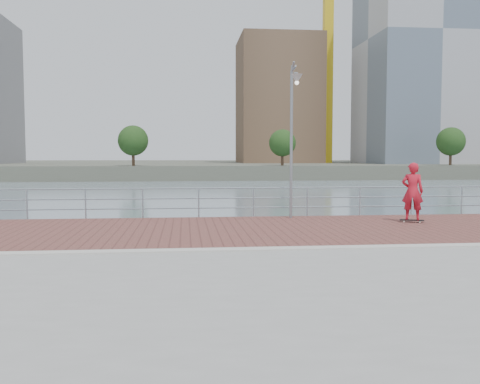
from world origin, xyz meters
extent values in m
plane|color=slate|center=(0.00, 0.00, -2.00)|extent=(400.00, 400.00, 0.00)
cube|color=gray|center=(0.00, -5.00, -1.00)|extent=(40.00, 24.00, 2.00)
cube|color=brown|center=(0.00, 3.60, 0.01)|extent=(40.00, 6.80, 0.02)
cube|color=#B7B5AD|center=(0.00, 0.00, 0.03)|extent=(40.00, 0.40, 0.06)
cube|color=#4C5142|center=(0.00, 122.50, -0.75)|extent=(320.00, 95.00, 2.50)
cylinder|color=#8C9EA8|center=(-7.18, 7.00, 0.55)|extent=(0.06, 0.06, 1.10)
cylinder|color=#8C9EA8|center=(-5.13, 7.00, 0.55)|extent=(0.06, 0.06, 1.10)
cylinder|color=#8C9EA8|center=(-3.08, 7.00, 0.55)|extent=(0.06, 0.06, 1.10)
cylinder|color=#8C9EA8|center=(-1.03, 7.00, 0.55)|extent=(0.06, 0.06, 1.10)
cylinder|color=#8C9EA8|center=(1.03, 7.00, 0.55)|extent=(0.06, 0.06, 1.10)
cylinder|color=#8C9EA8|center=(3.08, 7.00, 0.55)|extent=(0.06, 0.06, 1.10)
cylinder|color=#8C9EA8|center=(5.13, 7.00, 0.55)|extent=(0.06, 0.06, 1.10)
cylinder|color=#8C9EA8|center=(7.18, 7.00, 0.55)|extent=(0.06, 0.06, 1.10)
cylinder|color=#8C9EA8|center=(9.24, 7.00, 0.55)|extent=(0.06, 0.06, 1.10)
cylinder|color=#8C9EA8|center=(0.00, 7.00, 1.10)|extent=(39.00, 0.05, 0.05)
cylinder|color=#8C9EA8|center=(0.00, 7.00, 0.73)|extent=(39.00, 0.05, 0.05)
cylinder|color=#8C9EA8|center=(0.00, 7.00, 0.36)|extent=(39.00, 0.05, 0.05)
cylinder|color=gray|center=(2.35, 6.50, 2.68)|extent=(0.11, 0.11, 5.37)
cylinder|color=gray|center=(2.35, 6.05, 5.37)|extent=(0.06, 0.89, 0.06)
cone|color=#B2B2AD|center=(2.35, 5.61, 5.19)|extent=(0.39, 0.39, 0.31)
cube|color=black|center=(6.22, 4.73, 0.10)|extent=(0.82, 0.51, 0.03)
cylinder|color=beige|center=(5.96, 4.76, 0.05)|extent=(0.07, 0.06, 0.06)
cylinder|color=beige|center=(6.43, 4.56, 0.05)|extent=(0.07, 0.06, 0.06)
cylinder|color=beige|center=(6.01, 4.89, 0.05)|extent=(0.07, 0.06, 0.06)
cylinder|color=beige|center=(6.49, 4.69, 0.05)|extent=(0.07, 0.06, 0.06)
imported|color=red|center=(6.22, 4.73, 1.09)|extent=(0.85, 0.71, 1.97)
cube|color=gold|center=(30.00, 104.00, 25.50)|extent=(2.00, 2.00, 50.00)
cube|color=brown|center=(20.00, 110.00, 14.71)|extent=(18.00, 18.00, 28.43)
cube|color=#9E9EA3|center=(48.00, 98.00, 26.60)|extent=(22.00, 22.00, 52.20)
cylinder|color=#473323|center=(-10.00, 77.00, 2.45)|extent=(0.50, 0.50, 3.90)
sphere|color=#193814|center=(-10.00, 77.00, 4.68)|extent=(5.01, 5.01, 5.01)
cylinder|color=#473323|center=(15.00, 77.00, 2.29)|extent=(0.50, 0.50, 3.58)
sphere|color=#193814|center=(15.00, 77.00, 4.34)|extent=(4.61, 4.61, 4.61)
cylinder|color=#473323|center=(45.00, 77.00, 2.44)|extent=(0.50, 0.50, 3.88)
sphere|color=#193814|center=(45.00, 77.00, 4.66)|extent=(4.99, 4.99, 4.99)
camera|label=1|loc=(-1.53, -12.80, 2.34)|focal=40.00mm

